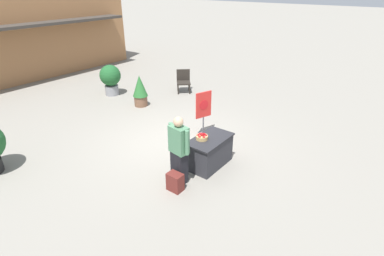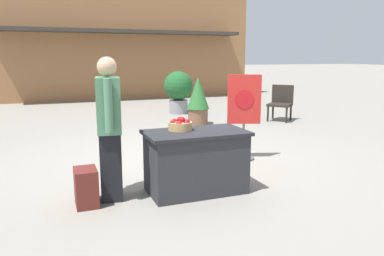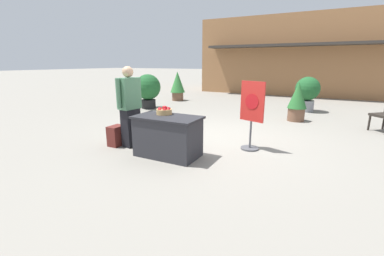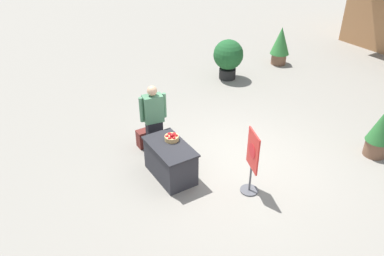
# 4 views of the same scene
# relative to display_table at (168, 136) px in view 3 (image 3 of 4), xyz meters

# --- Properties ---
(ground_plane) EXTENTS (120.00, 120.00, 0.00)m
(ground_plane) POSITION_rel_display_table_xyz_m (0.36, 1.45, -0.38)
(ground_plane) COLOR gray
(storefront_building) EXTENTS (10.64, 4.75, 4.06)m
(storefront_building) POSITION_rel_display_table_xyz_m (1.09, 12.24, 1.65)
(storefront_building) COLOR #9E6B42
(storefront_building) RESTS_ON ground_plane
(display_table) EXTENTS (1.22, 0.69, 0.75)m
(display_table) POSITION_rel_display_table_xyz_m (0.00, 0.00, 0.00)
(display_table) COLOR #2D2D33
(display_table) RESTS_ON ground_plane
(apple_basket) EXTENTS (0.29, 0.29, 0.16)m
(apple_basket) POSITION_rel_display_table_xyz_m (-0.15, 0.13, 0.44)
(apple_basket) COLOR tan
(apple_basket) RESTS_ON display_table
(person_visitor) EXTENTS (0.32, 0.60, 1.63)m
(person_visitor) POSITION_rel_display_table_xyz_m (-1.00, 0.15, 0.45)
(person_visitor) COLOR black
(person_visitor) RESTS_ON ground_plane
(backpack) EXTENTS (0.24, 0.34, 0.42)m
(backpack) POSITION_rel_display_table_xyz_m (-1.30, 0.03, -0.17)
(backpack) COLOR maroon
(backpack) RESTS_ON ground_plane
(poster_board) EXTENTS (0.51, 0.36, 1.36)m
(poster_board) POSITION_rel_display_table_xyz_m (1.25, 1.08, 0.34)
(poster_board) COLOR #4C4C51
(poster_board) RESTS_ON ground_plane
(potted_plant_near_left) EXTENTS (0.83, 0.83, 1.22)m
(potted_plant_near_left) POSITION_rel_display_table_xyz_m (1.90, 6.10, 0.33)
(potted_plant_near_left) COLOR gray
(potted_plant_near_left) RESTS_ON ground_plane
(potted_plant_far_left) EXTENTS (0.54, 0.54, 1.15)m
(potted_plant_far_left) POSITION_rel_display_table_xyz_m (1.77, 4.29, 0.23)
(potted_plant_far_left) COLOR brown
(potted_plant_far_left) RESTS_ON ground_plane
(potted_plant_far_right) EXTENTS (0.95, 0.95, 1.28)m
(potted_plant_far_right) POSITION_rel_display_table_xyz_m (-3.47, 4.02, 0.36)
(potted_plant_far_right) COLOR black
(potted_plant_far_right) RESTS_ON ground_plane
(potted_plant_near_right) EXTENTS (0.66, 0.66, 1.31)m
(potted_plant_near_right) POSITION_rel_display_table_xyz_m (-3.54, 6.31, 0.34)
(potted_plant_near_right) COLOR brown
(potted_plant_near_right) RESTS_ON ground_plane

